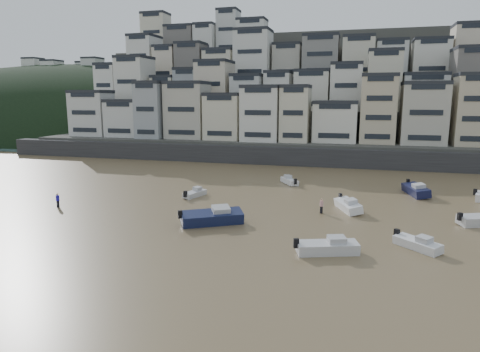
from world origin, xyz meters
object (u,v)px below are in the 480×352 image
(boat_h, at_px, (289,180))
(person_pink, at_px, (321,206))
(boat_e, at_px, (348,204))
(person_blue, at_px, (58,200))
(boat_a, at_px, (327,245))
(boat_c, at_px, (212,216))
(boat_f, at_px, (195,192))
(boat_b, at_px, (417,242))
(boat_i, at_px, (416,188))

(boat_h, bearing_deg, person_pink, 168.93)
(boat_e, height_order, person_blue, person_blue)
(boat_a, relative_size, boat_c, 0.81)
(boat_h, relative_size, person_pink, 2.63)
(boat_f, relative_size, person_pink, 2.41)
(boat_b, relative_size, person_pink, 2.68)
(boat_h, distance_m, boat_e, 16.55)
(boat_f, relative_size, person_blue, 2.41)
(boat_i, relative_size, boat_e, 1.16)
(boat_f, bearing_deg, boat_h, -25.95)
(person_blue, bearing_deg, boat_c, -4.82)
(person_blue, distance_m, person_pink, 31.48)
(boat_a, height_order, boat_c, boat_c)
(boat_a, height_order, person_blue, person_blue)
(boat_e, bearing_deg, boat_b, 5.94)
(boat_c, xyz_separation_m, boat_h, (4.51, 23.28, -0.34))
(boat_b, height_order, person_pink, person_pink)
(boat_h, bearing_deg, boat_c, 136.70)
(boat_i, xyz_separation_m, person_blue, (-42.56, -18.69, -0.03))
(boat_f, height_order, person_blue, person_blue)
(boat_i, xyz_separation_m, boat_e, (-8.69, -10.96, -0.12))
(boat_b, bearing_deg, boat_f, -164.22)
(boat_e, xyz_separation_m, person_pink, (-2.92, -1.97, 0.10))
(boat_b, bearing_deg, boat_h, 164.21)
(boat_c, bearing_deg, person_blue, 144.20)
(boat_a, relative_size, person_pink, 3.29)
(boat_c, relative_size, boat_b, 1.51)
(boat_b, bearing_deg, boat_e, 161.32)
(boat_c, distance_m, boat_f, 13.09)
(person_blue, bearing_deg, boat_b, -5.57)
(boat_c, distance_m, boat_e, 16.54)
(boat_f, bearing_deg, boat_c, -134.13)
(boat_h, height_order, boat_i, boat_i)
(boat_i, height_order, boat_e, boat_i)
(boat_b, bearing_deg, person_pink, 176.61)
(boat_e, bearing_deg, person_pink, -78.09)
(boat_i, xyz_separation_m, person_pink, (-11.61, -12.93, -0.03))
(boat_c, xyz_separation_m, person_blue, (-20.28, 1.71, -0.09))
(boat_c, distance_m, boat_b, 19.91)
(boat_b, distance_m, boat_e, 13.18)
(boat_a, bearing_deg, boat_b, 4.01)
(person_blue, bearing_deg, boat_h, 41.02)
(boat_c, xyz_separation_m, boat_i, (22.27, 20.40, -0.07))
(boat_a, relative_size, person_blue, 3.29)
(boat_i, distance_m, person_pink, 17.38)
(boat_f, height_order, boat_h, boat_h)
(boat_e, relative_size, person_pink, 3.25)
(boat_a, distance_m, boat_i, 27.72)
(boat_a, height_order, boat_e, boat_a)
(boat_a, height_order, boat_h, boat_a)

